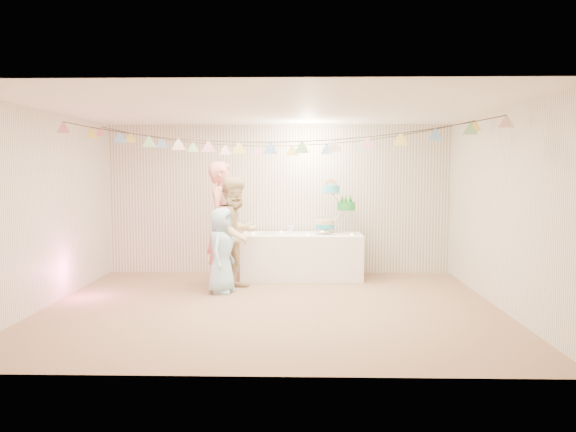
{
  "coord_description": "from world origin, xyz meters",
  "views": [
    {
      "loc": [
        0.4,
        -7.31,
        1.82
      ],
      "look_at": [
        0.2,
        0.8,
        1.15
      ],
      "focal_mm": 35.0,
      "sensor_mm": 36.0,
      "label": 1
    }
  ],
  "objects_px": {
    "table": "(302,256)",
    "cake_stand": "(335,209)",
    "person_adult_b": "(236,233)",
    "person_child": "(221,250)",
    "person_adult_a": "(223,224)"
  },
  "relations": [
    {
      "from": "cake_stand",
      "to": "person_adult_b",
      "type": "bearing_deg",
      "value": -148.64
    },
    {
      "from": "person_adult_a",
      "to": "person_adult_b",
      "type": "bearing_deg",
      "value": -129.37
    },
    {
      "from": "table",
      "to": "cake_stand",
      "type": "height_order",
      "value": "cake_stand"
    },
    {
      "from": "person_adult_b",
      "to": "person_child",
      "type": "height_order",
      "value": "person_adult_b"
    },
    {
      "from": "cake_stand",
      "to": "person_child",
      "type": "height_order",
      "value": "cake_stand"
    },
    {
      "from": "table",
      "to": "person_child",
      "type": "distance_m",
      "value": 1.67
    },
    {
      "from": "person_adult_b",
      "to": "table",
      "type": "bearing_deg",
      "value": -11.58
    },
    {
      "from": "person_adult_a",
      "to": "cake_stand",
      "type": "bearing_deg",
      "value": -56.21
    },
    {
      "from": "table",
      "to": "person_adult_b",
      "type": "height_order",
      "value": "person_adult_b"
    },
    {
      "from": "person_adult_b",
      "to": "person_child",
      "type": "distance_m",
      "value": 0.38
    },
    {
      "from": "cake_stand",
      "to": "person_child",
      "type": "distance_m",
      "value": 2.17
    },
    {
      "from": "person_child",
      "to": "table",
      "type": "bearing_deg",
      "value": -34.8
    },
    {
      "from": "cake_stand",
      "to": "person_adult_a",
      "type": "xyz_separation_m",
      "value": [
        -1.78,
        -0.62,
        -0.2
      ]
    },
    {
      "from": "cake_stand",
      "to": "person_adult_b",
      "type": "relative_size",
      "value": 0.49
    },
    {
      "from": "person_adult_b",
      "to": "person_child",
      "type": "bearing_deg",
      "value": 179.14
    }
  ]
}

